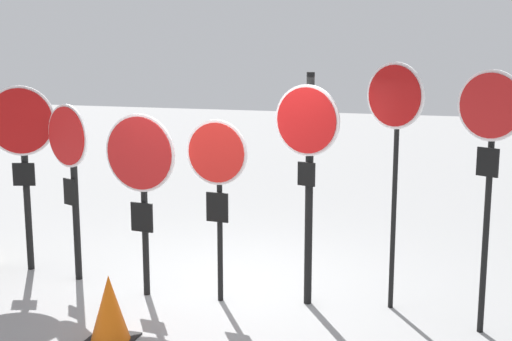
{
  "coord_description": "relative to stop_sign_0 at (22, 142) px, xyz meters",
  "views": [
    {
      "loc": [
        2.45,
        -7.42,
        2.92
      ],
      "look_at": [
        0.36,
        0.0,
        1.46
      ],
      "focal_mm": 50.0,
      "sensor_mm": 36.0,
      "label": 1
    }
  ],
  "objects": [
    {
      "name": "ground_plane",
      "position": [
        2.66,
        -0.13,
        -1.64
      ],
      "size": [
        40.0,
        40.0,
        0.0
      ],
      "primitive_type": "plane",
      "color": "gray"
    },
    {
      "name": "stop_sign_0",
      "position": [
        0.0,
        0.0,
        0.0
      ],
      "size": [
        0.84,
        0.26,
        2.34
      ],
      "rotation": [
        0.0,
        0.0,
        0.27
      ],
      "color": "black",
      "rests_on": "ground"
    },
    {
      "name": "stop_sign_1",
      "position": [
        0.75,
        -0.17,
        -0.16
      ],
      "size": [
        0.69,
        0.34,
        2.15
      ],
      "rotation": [
        0.0,
        0.0,
        -0.43
      ],
      "color": "black",
      "rests_on": "ground"
    },
    {
      "name": "stop_sign_2",
      "position": [
        1.79,
        -0.45,
        -0.17
      ],
      "size": [
        0.87,
        0.18,
        2.09
      ],
      "rotation": [
        0.0,
        0.0,
        -0.12
      ],
      "color": "black",
      "rests_on": "ground"
    },
    {
      "name": "stop_sign_3",
      "position": [
        2.66,
        -0.39,
        -0.16
      ],
      "size": [
        0.71,
        0.15,
        2.05
      ],
      "rotation": [
        0.0,
        0.0,
        -0.1
      ],
      "color": "black",
      "rests_on": "ground"
    },
    {
      "name": "stop_sign_4",
      "position": [
        3.61,
        -0.21,
        0.07
      ],
      "size": [
        0.73,
        0.25,
        2.55
      ],
      "rotation": [
        0.0,
        0.0,
        -0.29
      ],
      "color": "black",
      "rests_on": "ground"
    },
    {
      "name": "stop_sign_5",
      "position": [
        4.5,
        -0.08,
        0.41
      ],
      "size": [
        0.62,
        0.36,
        2.66
      ],
      "rotation": [
        0.0,
        0.0,
        -0.51
      ],
      "color": "black",
      "rests_on": "ground"
    },
    {
      "name": "stop_sign_6",
      "position": [
        5.43,
        -0.5,
        0.3
      ],
      "size": [
        0.61,
        0.34,
        2.62
      ],
      "rotation": [
        0.0,
        0.0,
        -0.49
      ],
      "color": "black",
      "rests_on": "ground"
    },
    {
      "name": "traffic_cone_0",
      "position": [
        1.98,
        -1.67,
        -1.31
      ],
      "size": [
        0.46,
        0.46,
        0.67
      ],
      "color": "black",
      "rests_on": "ground"
    }
  ]
}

